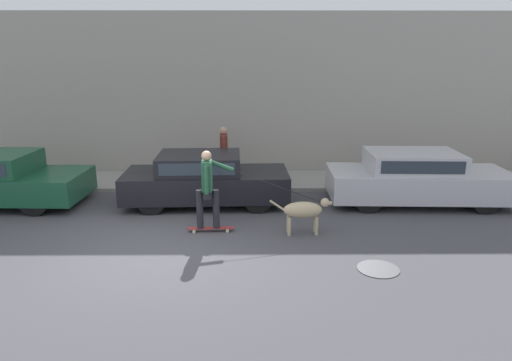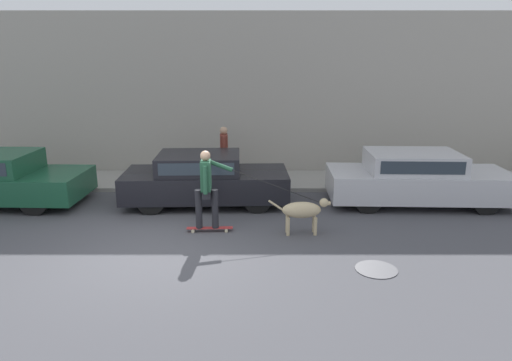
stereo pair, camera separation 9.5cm
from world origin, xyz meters
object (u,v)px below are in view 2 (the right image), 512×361
Objects in this scene: dog at (304,211)px; parked_car_1 at (206,180)px; parked_car_2 at (418,179)px; pedestrian_with_bag at (225,152)px; skateboarder at (208,186)px.

parked_car_1 is at bearing 136.18° from dog.
pedestrian_with_bag is at bearing 163.33° from parked_car_2.
skateboarder reaches higher than pedestrian_with_bag.
parked_car_2 is (5.19, 0.00, 0.01)m from parked_car_1.
skateboarder is (-4.93, -1.87, 0.35)m from parked_car_2.
parked_car_2 is 5.10m from pedestrian_with_bag.
parked_car_2 is 2.80× the size of pedestrian_with_bag.
parked_car_1 is 1.71m from pedestrian_with_bag.
dog is 2.01m from skateboarder.
skateboarder is at bearing 82.30° from pedestrian_with_bag.
parked_car_1 reaches higher than dog.
parked_car_2 is 3.48× the size of dog.
pedestrian_with_bag reaches higher than dog.
parked_car_2 is at bearing -2.13° from parked_car_1.
dog is 0.45× the size of skateboarder.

